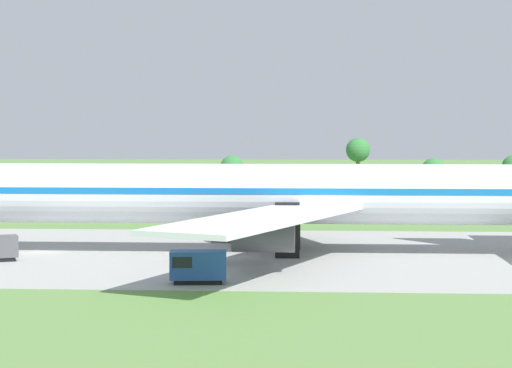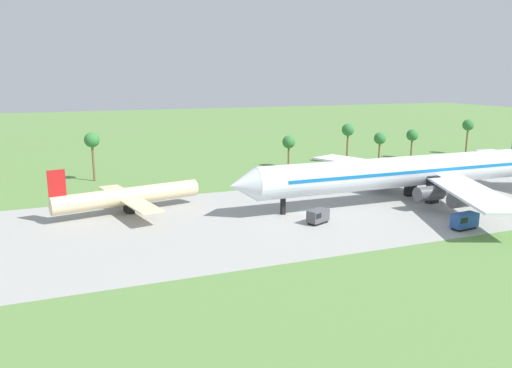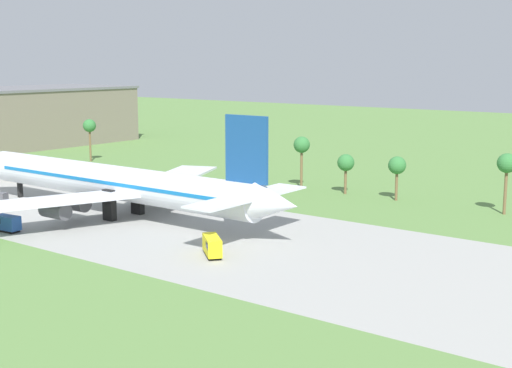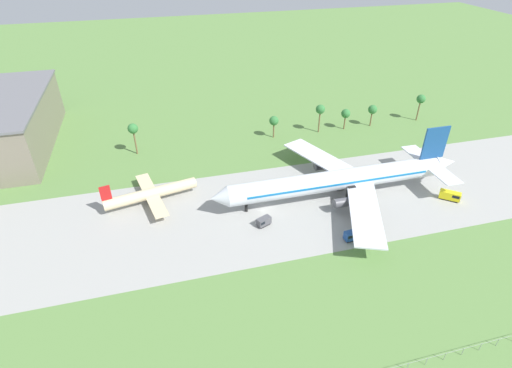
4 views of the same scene
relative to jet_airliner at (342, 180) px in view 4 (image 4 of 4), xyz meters
The scene contains 8 objects.
ground_plane 24.82m from the jet_airliner, behind, with size 600.00×600.00×0.00m, color #5B8442.
taxiway_strip 24.82m from the jet_airliner, behind, with size 320.00×44.00×0.02m.
jet_airliner is the anchor object (origin of this frame).
regional_aircraft 57.16m from the jet_airliner, 168.32° to the left, with size 27.44×24.90×9.35m.
baggage_tug 33.25m from the jet_airliner, 18.10° to the right, with size 5.79×5.33×2.86m.
fuel_truck 20.58m from the jet_airliner, 105.87° to the right, with size 4.80×2.44×2.72m.
catering_van 27.98m from the jet_airliner, 164.04° to the right, with size 4.47×3.42×2.46m.
palm_tree_row 44.74m from the jet_airliner, 78.42° to the left, with size 118.84×3.60×11.80m.
Camera 4 is at (-26.49, -89.83, 70.27)m, focal length 28.00 mm.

